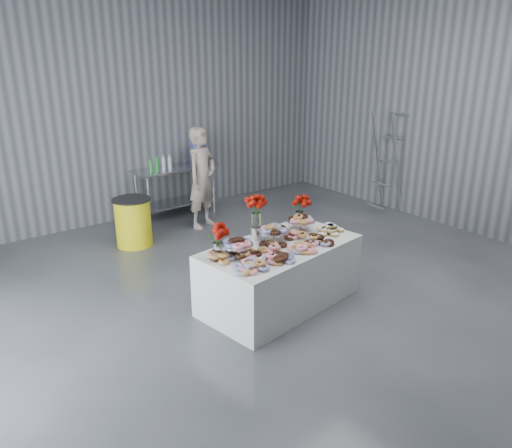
# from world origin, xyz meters

# --- Properties ---
(ground) EXTENTS (9.00, 9.00, 0.00)m
(ground) POSITION_xyz_m (0.00, 0.00, 0.00)
(ground) COLOR #393C41
(ground) RESTS_ON ground
(room_walls) EXTENTS (8.04, 9.04, 4.02)m
(room_walls) POSITION_xyz_m (-0.27, 0.07, 2.64)
(room_walls) COLOR gray
(room_walls) RESTS_ON ground
(display_table) EXTENTS (2.03, 1.27, 0.75)m
(display_table) POSITION_xyz_m (-0.10, 0.41, 0.38)
(display_table) COLOR silver
(display_table) RESTS_ON ground
(prep_table) EXTENTS (1.50, 0.60, 0.90)m
(prep_table) POSITION_xyz_m (0.52, 4.10, 0.62)
(prep_table) COLOR silver
(prep_table) RESTS_ON ground
(donut_mounds) EXTENTS (1.90, 1.06, 0.09)m
(donut_mounds) POSITION_xyz_m (-0.10, 0.36, 0.80)
(donut_mounds) COLOR #C08B46
(donut_mounds) RESTS_ON display_table
(cake_stand_left) EXTENTS (0.36, 0.36, 0.17)m
(cake_stand_left) POSITION_xyz_m (-0.67, 0.48, 0.89)
(cake_stand_left) COLOR silver
(cake_stand_left) RESTS_ON display_table
(cake_stand_mid) EXTENTS (0.36, 0.36, 0.17)m
(cake_stand_mid) POSITION_xyz_m (-0.07, 0.57, 0.89)
(cake_stand_mid) COLOR silver
(cake_stand_mid) RESTS_ON display_table
(cake_stand_right) EXTENTS (0.36, 0.36, 0.17)m
(cake_stand_right) POSITION_xyz_m (0.42, 0.64, 0.89)
(cake_stand_right) COLOR silver
(cake_stand_right) RESTS_ON display_table
(danish_pile) EXTENTS (0.48, 0.48, 0.11)m
(danish_pile) POSITION_xyz_m (0.66, 0.37, 0.81)
(danish_pile) COLOR white
(danish_pile) RESTS_ON display_table
(bouquet_left) EXTENTS (0.26, 0.26, 0.42)m
(bouquet_left) POSITION_xyz_m (-0.88, 0.55, 1.05)
(bouquet_left) COLOR white
(bouquet_left) RESTS_ON display_table
(bouquet_right) EXTENTS (0.26, 0.26, 0.42)m
(bouquet_right) POSITION_xyz_m (0.55, 0.81, 1.05)
(bouquet_right) COLOR white
(bouquet_right) RESTS_ON display_table
(bouquet_center) EXTENTS (0.26, 0.26, 0.57)m
(bouquet_center) POSITION_xyz_m (-0.20, 0.75, 1.13)
(bouquet_center) COLOR silver
(bouquet_center) RESTS_ON display_table
(water_jug) EXTENTS (0.28, 0.28, 0.55)m
(water_jug) POSITION_xyz_m (1.02, 4.10, 1.15)
(water_jug) COLOR #446BEA
(water_jug) RESTS_ON prep_table
(drink_bottles) EXTENTS (0.54, 0.08, 0.27)m
(drink_bottles) POSITION_xyz_m (0.20, 4.00, 1.04)
(drink_bottles) COLOR #268C33
(drink_bottles) RESTS_ON prep_table
(person) EXTENTS (0.72, 0.60, 1.70)m
(person) POSITION_xyz_m (0.61, 3.32, 0.85)
(person) COLOR #CC8C93
(person) RESTS_ON ground
(trash_barrel) EXTENTS (0.59, 0.59, 0.75)m
(trash_barrel) POSITION_xyz_m (-0.71, 3.21, 0.38)
(trash_barrel) COLOR yellow
(trash_barrel) RESTS_ON ground
(stepladder) EXTENTS (0.73, 0.48, 1.89)m
(stepladder) POSITION_xyz_m (3.75, 1.99, 0.95)
(stepladder) COLOR silver
(stepladder) RESTS_ON ground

